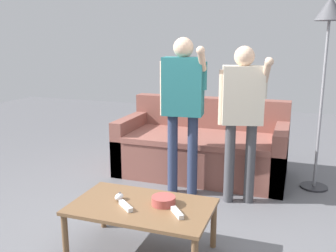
# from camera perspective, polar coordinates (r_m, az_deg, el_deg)

# --- Properties ---
(ground_plane) EXTENTS (12.00, 12.00, 0.00)m
(ground_plane) POSITION_cam_1_polar(r_m,az_deg,el_deg) (3.05, -3.26, -16.95)
(ground_plane) COLOR slate
(couch) EXTENTS (1.88, 0.93, 0.85)m
(couch) POSITION_cam_1_polar(r_m,az_deg,el_deg) (4.34, 5.32, -3.44)
(couch) COLOR brown
(couch) RESTS_ON ground
(coffee_table) EXTENTS (1.00, 0.60, 0.38)m
(coffee_table) POSITION_cam_1_polar(r_m,az_deg,el_deg) (2.71, -4.06, -12.80)
(coffee_table) COLOR brown
(coffee_table) RESTS_ON ground
(snack_bowl) EXTENTS (0.17, 0.17, 0.06)m
(snack_bowl) POSITION_cam_1_polar(r_m,az_deg,el_deg) (2.68, -0.69, -11.36)
(snack_bowl) COLOR #B24C47
(snack_bowl) RESTS_ON coffee_table
(game_remote_nunchuk) EXTENTS (0.06, 0.09, 0.05)m
(game_remote_nunchuk) POSITION_cam_1_polar(r_m,az_deg,el_deg) (2.78, -7.50, -10.71)
(game_remote_nunchuk) COLOR white
(game_remote_nunchuk) RESTS_ON coffee_table
(floor_lamp) EXTENTS (0.28, 0.28, 1.93)m
(floor_lamp) POSITION_cam_1_polar(r_m,az_deg,el_deg) (4.00, 23.36, 13.33)
(floor_lamp) COLOR #2D2D33
(floor_lamp) RESTS_ON ground
(player_right) EXTENTS (0.48, 0.32, 1.48)m
(player_right) POSITION_cam_1_polar(r_m,az_deg,el_deg) (3.46, 11.32, 2.88)
(player_right) COLOR #47474C
(player_right) RESTS_ON ground
(player_center) EXTENTS (0.48, 0.33, 1.55)m
(player_center) POSITION_cam_1_polar(r_m,az_deg,el_deg) (3.60, 2.31, 4.26)
(player_center) COLOR #2D3856
(player_center) RESTS_ON ground
(game_remote_wand_near) EXTENTS (0.15, 0.13, 0.03)m
(game_remote_wand_near) POSITION_cam_1_polar(r_m,az_deg,el_deg) (2.65, -6.50, -12.08)
(game_remote_wand_near) COLOR white
(game_remote_wand_near) RESTS_ON coffee_table
(game_remote_wand_far) EXTENTS (0.13, 0.14, 0.03)m
(game_remote_wand_far) POSITION_cam_1_polar(r_m,az_deg,el_deg) (2.54, 1.42, -13.15)
(game_remote_wand_far) COLOR white
(game_remote_wand_far) RESTS_ON coffee_table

